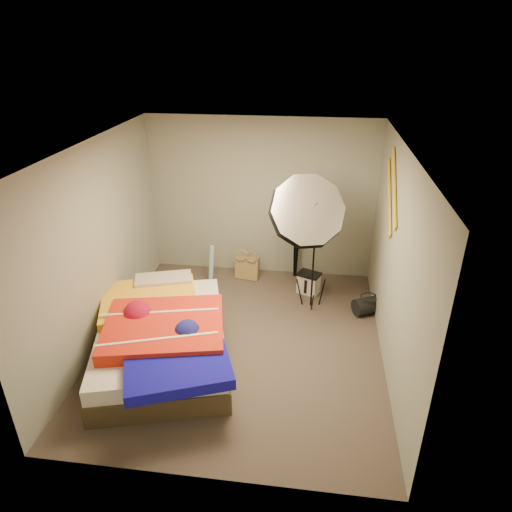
% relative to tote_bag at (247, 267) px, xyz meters
% --- Properties ---
extents(floor, '(4.00, 4.00, 0.00)m').
position_rel_tote_bag_xyz_m(floor, '(0.19, -1.69, -0.19)').
color(floor, brown).
rests_on(floor, ground).
extents(ceiling, '(4.00, 4.00, 0.00)m').
position_rel_tote_bag_xyz_m(ceiling, '(0.19, -1.69, 2.31)').
color(ceiling, silver).
rests_on(ceiling, wall_back).
extents(wall_back, '(3.50, 0.00, 3.50)m').
position_rel_tote_bag_xyz_m(wall_back, '(0.19, 0.31, 1.06)').
color(wall_back, gray).
rests_on(wall_back, floor).
extents(wall_front, '(3.50, 0.00, 3.50)m').
position_rel_tote_bag_xyz_m(wall_front, '(0.19, -3.69, 1.06)').
color(wall_front, gray).
rests_on(wall_front, floor).
extents(wall_left, '(0.00, 4.00, 4.00)m').
position_rel_tote_bag_xyz_m(wall_left, '(-1.56, -1.69, 1.06)').
color(wall_left, gray).
rests_on(wall_left, floor).
extents(wall_right, '(0.00, 4.00, 4.00)m').
position_rel_tote_bag_xyz_m(wall_right, '(1.94, -1.69, 1.06)').
color(wall_right, gray).
rests_on(wall_right, floor).
extents(tote_bag, '(0.40, 0.23, 0.39)m').
position_rel_tote_bag_xyz_m(tote_bag, '(0.00, 0.00, 0.00)').
color(tote_bag, tan).
rests_on(tote_bag, floor).
extents(wrapping_roll, '(0.12, 0.19, 0.63)m').
position_rel_tote_bag_xyz_m(wrapping_roll, '(-0.53, -0.22, 0.12)').
color(wrapping_roll, '#4EA9BB').
rests_on(wrapping_roll, floor).
extents(camera_case, '(0.36, 0.32, 0.30)m').
position_rel_tote_bag_xyz_m(camera_case, '(0.99, -0.32, -0.04)').
color(camera_case, silver).
rests_on(camera_case, floor).
extents(duffel_bag, '(0.47, 0.40, 0.25)m').
position_rel_tote_bag_xyz_m(duffel_bag, '(1.84, -0.79, -0.07)').
color(duffel_bag, black).
rests_on(duffel_bag, floor).
extents(wall_stripe_upper, '(0.02, 0.91, 0.78)m').
position_rel_tote_bag_xyz_m(wall_stripe_upper, '(1.92, -1.09, 1.76)').
color(wall_stripe_upper, gold).
rests_on(wall_stripe_upper, wall_right).
extents(wall_stripe_lower, '(0.02, 0.91, 0.78)m').
position_rel_tote_bag_xyz_m(wall_stripe_lower, '(1.92, -0.84, 1.56)').
color(wall_stripe_lower, gold).
rests_on(wall_stripe_lower, wall_right).
extents(bed, '(2.06, 2.52, 0.63)m').
position_rel_tote_bag_xyz_m(bed, '(-0.71, -2.11, 0.12)').
color(bed, '#4E402A').
rests_on(bed, floor).
extents(photo_umbrella, '(1.14, 0.90, 2.09)m').
position_rel_tote_bag_xyz_m(photo_umbrella, '(0.90, -0.85, 1.31)').
color(photo_umbrella, black).
rests_on(photo_umbrella, floor).
extents(camera_tripod, '(0.07, 0.07, 1.15)m').
position_rel_tote_bag_xyz_m(camera_tripod, '(0.76, 0.18, 0.47)').
color(camera_tripod, black).
rests_on(camera_tripod, floor).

